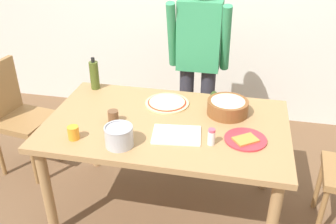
# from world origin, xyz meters

# --- Properties ---
(ground) EXTENTS (8.00, 8.00, 0.00)m
(ground) POSITION_xyz_m (0.00, 0.00, 0.00)
(ground) COLOR brown
(dining_table) EXTENTS (1.60, 0.96, 0.76)m
(dining_table) POSITION_xyz_m (0.00, 0.00, 0.67)
(dining_table) COLOR #A37A4C
(dining_table) RESTS_ON ground
(person_cook) EXTENTS (0.49, 0.25, 1.62)m
(person_cook) POSITION_xyz_m (0.10, 0.76, 0.94)
(person_cook) COLOR #2D2D38
(person_cook) RESTS_ON ground
(chair_wooden_left) EXTENTS (0.45, 0.45, 0.95)m
(chair_wooden_left) POSITION_xyz_m (-1.32, 0.26, 0.54)
(chair_wooden_left) COLOR olive
(chair_wooden_left) RESTS_ON ground
(pizza_raw_on_board) EXTENTS (0.32, 0.32, 0.02)m
(pizza_raw_on_board) POSITION_xyz_m (-0.05, 0.25, 0.77)
(pizza_raw_on_board) COLOR beige
(pizza_raw_on_board) RESTS_ON dining_table
(plate_with_slice) EXTENTS (0.26, 0.26, 0.02)m
(plate_with_slice) POSITION_xyz_m (0.52, -0.11, 0.77)
(plate_with_slice) COLOR red
(plate_with_slice) RESTS_ON dining_table
(popcorn_bowl) EXTENTS (0.28, 0.28, 0.11)m
(popcorn_bowl) POSITION_xyz_m (0.39, 0.20, 0.82)
(popcorn_bowl) COLOR brown
(popcorn_bowl) RESTS_ON dining_table
(olive_oil_bottle) EXTENTS (0.07, 0.07, 0.26)m
(olive_oil_bottle) POSITION_xyz_m (-0.65, 0.39, 0.87)
(olive_oil_bottle) COLOR #47561E
(olive_oil_bottle) RESTS_ON dining_table
(steel_pot) EXTENTS (0.17, 0.17, 0.13)m
(steel_pot) POSITION_xyz_m (-0.22, -0.32, 0.83)
(steel_pot) COLOR #B7B7BC
(steel_pot) RESTS_ON dining_table
(cup_orange) EXTENTS (0.07, 0.07, 0.08)m
(cup_orange) POSITION_xyz_m (-0.52, -0.31, 0.80)
(cup_orange) COLOR orange
(cup_orange) RESTS_ON dining_table
(cup_small_brown) EXTENTS (0.07, 0.07, 0.08)m
(cup_small_brown) POSITION_xyz_m (-0.34, -0.07, 0.80)
(cup_small_brown) COLOR brown
(cup_small_brown) RESTS_ON dining_table
(salt_shaker) EXTENTS (0.04, 0.04, 0.11)m
(salt_shaker) POSITION_xyz_m (0.32, -0.20, 0.81)
(salt_shaker) COLOR white
(salt_shaker) RESTS_ON dining_table
(cutting_board_white) EXTENTS (0.32, 0.26, 0.01)m
(cutting_board_white) POSITION_xyz_m (0.10, -0.15, 0.77)
(cutting_board_white) COLOR white
(cutting_board_white) RESTS_ON dining_table
(avocado) EXTENTS (0.06, 0.06, 0.07)m
(avocado) POSITION_xyz_m (0.28, 0.39, 0.80)
(avocado) COLOR #2D4219
(avocado) RESTS_ON dining_table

